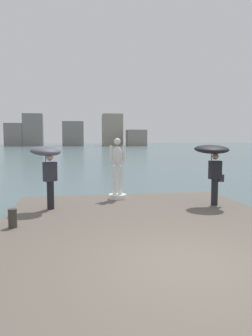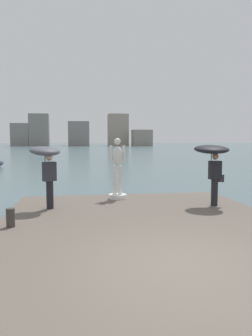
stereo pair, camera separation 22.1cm
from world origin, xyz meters
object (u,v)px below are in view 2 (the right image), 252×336
statue_white_figure (117,174)px  onlooker_left (46,160)px  mooring_bollard (11,218)px  onlooker_right (212,156)px

statue_white_figure → onlooker_left: statue_white_figure is taller
mooring_bollard → onlooker_left: bearing=70.7°
statue_white_figure → mooring_bollard: bearing=-132.3°
onlooker_right → mooring_bollard: size_ratio=4.37×
onlooker_left → mooring_bollard: onlooker_left is taller
onlooker_left → onlooker_right: size_ratio=0.99×
onlooker_left → statue_white_figure: bearing=30.8°
onlooker_left → onlooker_right: 5.33m
statue_white_figure → onlooker_right: 3.44m
onlooker_left → mooring_bollard: bearing=-109.3°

